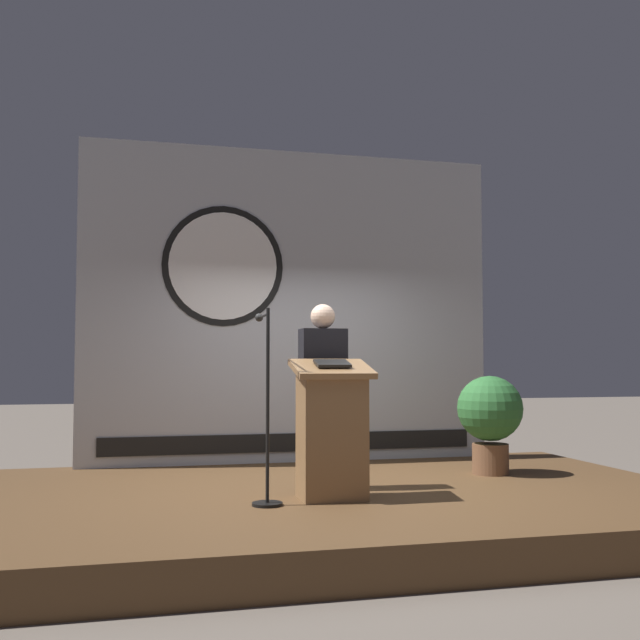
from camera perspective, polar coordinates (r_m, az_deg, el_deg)
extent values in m
plane|color=#6B6056|center=(6.67, 1.12, -15.49)|extent=(40.00, 40.00, 0.00)
cube|color=brown|center=(6.64, 1.12, -14.23)|extent=(6.40, 4.00, 0.30)
cube|color=#B2B7C1|center=(8.35, -2.18, 1.15)|extent=(4.66, 0.10, 3.51)
cylinder|color=black|center=(8.21, -7.49, 4.16)|extent=(1.33, 0.02, 1.33)
cylinder|color=white|center=(8.21, -7.48, 4.16)|extent=(1.19, 0.02, 1.19)
cube|color=black|center=(8.31, -2.12, -9.43)|extent=(4.19, 0.02, 0.20)
cube|color=olive|center=(6.10, 0.91, -8.90)|extent=(0.52, 0.40, 1.03)
cube|color=olive|center=(6.07, 0.91, -3.79)|extent=(0.64, 0.50, 0.17)
cube|color=black|center=(6.05, 0.95, -3.36)|extent=(0.28, 0.20, 0.07)
cylinder|color=black|center=(6.59, 0.22, -9.53)|extent=(0.26, 0.26, 0.79)
cube|color=black|center=(6.55, 0.22, -3.40)|extent=(0.40, 0.24, 0.62)
sphere|color=beige|center=(6.56, 0.22, 0.27)|extent=(0.22, 0.22, 0.22)
cylinder|color=black|center=(5.91, -4.09, -13.99)|extent=(0.24, 0.24, 0.02)
cylinder|color=black|center=(5.82, -4.06, -6.64)|extent=(0.03, 0.03, 1.54)
cylinder|color=black|center=(6.04, -4.39, 0.32)|extent=(0.02, 0.44, 0.02)
sphere|color=#262626|center=(6.25, -4.72, 0.19)|extent=(0.07, 0.07, 0.07)
cylinder|color=brown|center=(7.66, 13.03, -10.41)|extent=(0.36, 0.36, 0.30)
sphere|color=#2D6B33|center=(7.62, 12.98, -6.67)|extent=(0.65, 0.65, 0.65)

